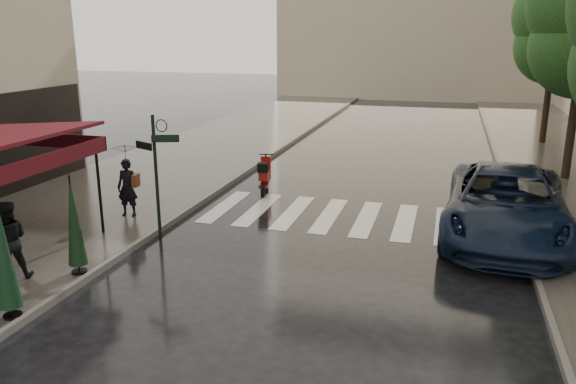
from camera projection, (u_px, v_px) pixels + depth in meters
The scene contains 13 objects.
ground at pixel (141, 297), 10.86m from camera, with size 120.00×120.00×0.00m, color black.
sidewalk_near at pixel (194, 156), 23.14m from camera, with size 6.00×60.00×0.12m, color #38332D.
curb_near at pixel (265, 160), 22.33m from camera, with size 0.12×60.00×0.16m, color #595651.
curb_far at pixel (502, 175), 19.97m from camera, with size 0.12×60.00×0.16m, color #595651.
crosswalk at pixel (348, 217), 15.62m from camera, with size 7.85×3.20×0.01m.
signpost at pixel (156, 167), 13.46m from camera, with size 1.17×0.29×3.10m.
tree_far at pixel (557, 21), 24.38m from camera, with size 3.80×3.80×8.16m.
pedestrian_with_umbrella at pixel (125, 158), 14.97m from camera, with size 1.04×1.05×2.40m.
pedestrian_terrace at pixel (8, 240), 11.23m from camera, with size 0.79×0.62×1.63m, color black.
scooter at pixel (264, 176), 17.93m from camera, with size 0.68×1.70×1.13m.
parked_car at pixel (506, 204), 13.86m from camera, with size 2.86×6.20×1.72m, color black.
parasol_front at pixel (4, 255), 9.56m from camera, with size 0.39×0.39×2.18m.
parasol_back at pixel (74, 222), 11.40m from camera, with size 0.39×0.39×2.08m.
Camera 1 is at (5.47, -8.73, 4.92)m, focal length 35.00 mm.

